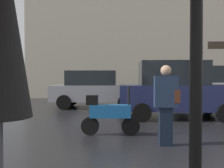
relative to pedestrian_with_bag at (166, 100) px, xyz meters
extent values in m
cylinder|color=black|center=(-0.55, -3.86, 0.32)|extent=(0.07, 0.07, 2.59)
cube|color=black|center=(-0.01, 0.00, -0.56)|extent=(0.27, 0.17, 0.82)
cube|color=#1E2D47|center=(-0.01, 0.00, 0.18)|extent=(0.49, 0.22, 0.67)
sphere|color=tan|center=(-0.01, 0.00, 0.63)|extent=(0.23, 0.23, 0.23)
cube|color=#512819|center=(0.21, 0.00, 0.08)|extent=(0.12, 0.24, 0.28)
cylinder|color=black|center=(-0.72, 0.91, -0.74)|extent=(0.46, 0.09, 0.46)
cylinder|color=black|center=(-1.75, 0.91, -0.74)|extent=(0.46, 0.09, 0.46)
cube|color=#195999|center=(-1.23, 0.91, -0.36)|extent=(1.03, 0.32, 0.32)
cube|color=black|center=(-1.70, 0.91, -0.08)|extent=(0.28, 0.28, 0.24)
cylinder|color=black|center=(-0.77, 0.91, -0.01)|extent=(0.06, 0.06, 0.55)
cube|color=silver|center=(3.23, 6.88, -0.20)|extent=(4.27, 1.78, 0.92)
cube|color=black|center=(3.01, 6.88, 0.65)|extent=(2.35, 1.64, 0.78)
cylinder|color=black|center=(1.84, 7.77, -0.66)|extent=(0.63, 0.18, 0.63)
cylinder|color=black|center=(1.84, 5.99, -0.66)|extent=(0.63, 0.18, 0.63)
cube|color=#1E234C|center=(1.09, 3.71, -0.22)|extent=(4.20, 1.74, 0.88)
cube|color=black|center=(0.88, 3.71, 0.64)|extent=(2.31, 1.60, 0.85)
cylinder|color=black|center=(2.46, 4.58, -0.66)|extent=(0.62, 0.18, 0.62)
cylinder|color=black|center=(-0.27, 4.58, -0.66)|extent=(0.62, 0.18, 0.62)
cylinder|color=black|center=(-0.27, 2.84, -0.66)|extent=(0.62, 0.18, 0.62)
cube|color=gray|center=(-2.17, 6.67, -0.25)|extent=(4.27, 1.70, 0.76)
cube|color=black|center=(-2.38, 6.67, 0.47)|extent=(2.35, 1.56, 0.69)
cylinder|color=black|center=(-0.78, 7.52, -0.63)|extent=(0.68, 0.18, 0.68)
cylinder|color=black|center=(-0.78, 5.82, -0.63)|extent=(0.68, 0.18, 0.68)
cylinder|color=black|center=(-3.56, 7.52, -0.63)|extent=(0.68, 0.18, 0.68)
cylinder|color=black|center=(-3.56, 5.82, -0.63)|extent=(0.68, 0.18, 0.68)
cube|color=#33281E|center=(1.44, 0.94, 1.28)|extent=(0.52, 0.04, 0.18)
camera|label=1|loc=(-0.97, -5.27, 0.47)|focal=39.55mm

